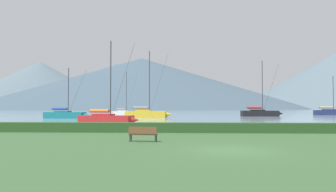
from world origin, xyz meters
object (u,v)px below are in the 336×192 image
at_px(sailboat_slip_4, 331,112).
at_px(sailboat_slip_8, 125,113).
at_px(sailboat_slip_7, 107,119).
at_px(sailboat_slip_3, 260,113).
at_px(park_bench_near_path, 143,133).
at_px(sailboat_slip_6, 66,115).
at_px(sailboat_slip_2, 147,114).

xyz_separation_m(sailboat_slip_4, sailboat_slip_8, (-53.36, -3.31, -0.14)).
height_order(sailboat_slip_7, sailboat_slip_8, sailboat_slip_8).
height_order(sailboat_slip_3, sailboat_slip_8, sailboat_slip_3).
xyz_separation_m(sailboat_slip_3, park_bench_near_path, (-19.71, -52.48, -0.25)).
distance_m(sailboat_slip_4, sailboat_slip_8, 53.47).
bearing_deg(sailboat_slip_4, sailboat_slip_3, -139.89).
bearing_deg(sailboat_slip_3, sailboat_slip_4, 28.22).
distance_m(sailboat_slip_6, sailboat_slip_7, 22.02).
bearing_deg(sailboat_slip_8, sailboat_slip_2, -57.17).
bearing_deg(sailboat_slip_3, park_bench_near_path, -112.24).
xyz_separation_m(sailboat_slip_2, sailboat_slip_8, (-7.75, 17.98, -0.17)).
bearing_deg(sailboat_slip_8, park_bench_near_path, -68.91).
relative_size(sailboat_slip_2, sailboat_slip_4, 1.31).
bearing_deg(sailboat_slip_6, sailboat_slip_2, 23.23).
bearing_deg(sailboat_slip_6, sailboat_slip_4, 28.18).
relative_size(sailboat_slip_3, sailboat_slip_4, 1.23).
relative_size(sailboat_slip_2, sailboat_slip_6, 1.41).
relative_size(sailboat_slip_3, sailboat_slip_8, 1.12).
height_order(sailboat_slip_4, sailboat_slip_6, sailboat_slip_4).
xyz_separation_m(sailboat_slip_7, sailboat_slip_8, (-5.40, 41.18, -0.04)).
height_order(sailboat_slip_6, park_bench_near_path, sailboat_slip_6).
relative_size(sailboat_slip_6, sailboat_slip_8, 0.85).
height_order(sailboat_slip_8, park_bench_near_path, sailboat_slip_8).
bearing_deg(sailboat_slip_2, sailboat_slip_6, -157.94).
distance_m(sailboat_slip_3, sailboat_slip_6, 41.60).
height_order(sailboat_slip_7, park_bench_near_path, sailboat_slip_7).
height_order(sailboat_slip_3, sailboat_slip_7, sailboat_slip_3).
xyz_separation_m(sailboat_slip_4, sailboat_slip_7, (-47.96, -44.49, -0.10)).
bearing_deg(sailboat_slip_4, sailboat_slip_6, -146.25).
bearing_deg(sailboat_slip_2, park_bench_near_path, -80.15).
height_order(sailboat_slip_2, sailboat_slip_6, sailboat_slip_2).
bearing_deg(sailboat_slip_4, sailboat_slip_8, -166.21).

